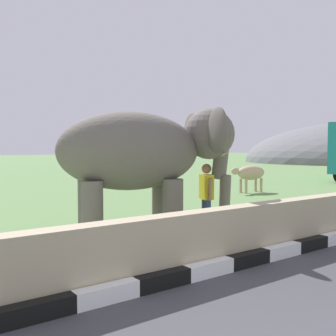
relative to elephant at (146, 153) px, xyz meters
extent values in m
cube|color=black|center=(-3.27, -2.70, -1.79)|extent=(0.90, 0.20, 0.24)
cube|color=white|center=(-2.37, -2.70, -1.79)|extent=(0.90, 0.20, 0.24)
cube|color=black|center=(-1.47, -2.70, -1.79)|extent=(0.90, 0.20, 0.24)
cube|color=white|center=(-0.57, -2.70, -1.79)|extent=(0.90, 0.20, 0.24)
cube|color=black|center=(0.33, -2.70, -1.79)|extent=(0.90, 0.20, 0.24)
cube|color=white|center=(1.23, -2.70, -1.79)|extent=(0.90, 0.20, 0.24)
cube|color=black|center=(2.13, -2.70, -1.79)|extent=(0.90, 0.20, 0.24)
cube|color=white|center=(3.03, -2.70, -1.79)|extent=(0.90, 0.20, 0.24)
cube|color=tan|center=(0.43, -2.40, -1.41)|extent=(28.00, 0.36, 1.00)
cylinder|color=#655E57|center=(0.61, 0.26, -1.23)|extent=(0.44, 0.44, 1.37)
cylinder|color=#655E57|center=(0.31, -0.59, -1.23)|extent=(0.44, 0.44, 1.37)
cylinder|color=#655E57|center=(-1.00, 0.83, -1.23)|extent=(0.44, 0.44, 1.37)
cylinder|color=#655E57|center=(-1.29, -0.02, -1.23)|extent=(0.44, 0.44, 1.37)
ellipsoid|color=#655E57|center=(-0.34, 0.12, 0.05)|extent=(3.45, 2.53, 1.70)
sphere|color=#655E57|center=(1.42, -0.50, 0.43)|extent=(1.16, 1.16, 1.16)
ellipsoid|color=#D84C8C|center=(1.69, -0.59, 0.58)|extent=(0.55, 0.72, 0.44)
ellipsoid|color=#655E57|center=(1.54, 0.29, 0.48)|extent=(0.52, 0.93, 1.00)
ellipsoid|color=#655E57|center=(1.03, -1.18, 0.48)|extent=(0.52, 0.93, 1.00)
cylinder|color=#655E57|center=(1.69, -0.59, -0.12)|extent=(0.51, 0.64, 1.00)
cylinder|color=#655E57|center=(1.80, -0.63, -0.92)|extent=(0.35, 0.39, 0.82)
cone|color=beige|center=(1.73, -0.31, -0.02)|extent=(0.32, 0.58, 0.22)
cone|color=beige|center=(1.55, -0.84, -0.02)|extent=(0.32, 0.58, 0.22)
cylinder|color=navy|center=(1.54, -0.23, -1.50)|extent=(0.15, 0.15, 0.82)
cylinder|color=navy|center=(1.46, -0.41, -1.50)|extent=(0.15, 0.15, 0.82)
cube|color=yellow|center=(1.50, -0.32, -0.80)|extent=(0.37, 0.46, 0.58)
cylinder|color=#9E7251|center=(1.60, -0.08, -0.83)|extent=(0.14, 0.17, 0.53)
cylinder|color=#9E7251|center=(1.40, -0.56, -0.83)|extent=(0.14, 0.17, 0.53)
sphere|color=#9E7251|center=(1.50, -0.32, -0.37)|extent=(0.23, 0.23, 0.23)
cylinder|color=tan|center=(8.39, 4.75, -1.59)|extent=(0.12, 0.12, 0.65)
cylinder|color=tan|center=(8.43, 5.10, -1.59)|extent=(0.12, 0.12, 0.65)
cylinder|color=tan|center=(9.28, 4.65, -1.59)|extent=(0.12, 0.12, 0.65)
cylinder|color=tan|center=(9.32, 5.01, -1.59)|extent=(0.12, 0.12, 0.65)
ellipsoid|color=tan|center=(8.86, 4.88, -1.02)|extent=(1.55, 0.75, 0.66)
ellipsoid|color=tan|center=(7.93, 4.98, -0.92)|extent=(0.42, 0.30, 0.32)
camera|label=1|loc=(-4.70, -7.25, 0.12)|focal=42.15mm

